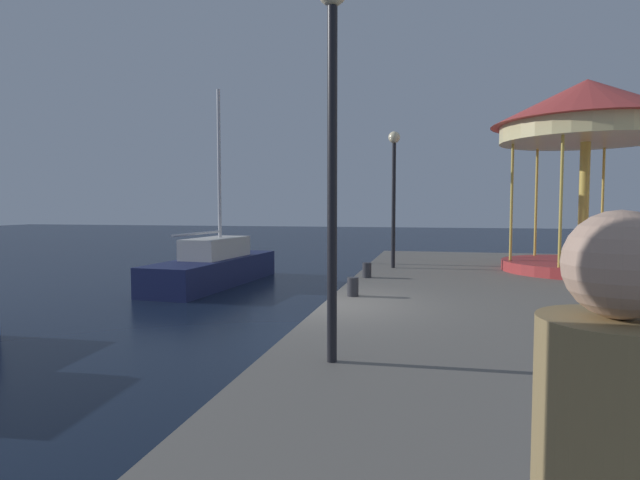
{
  "coord_description": "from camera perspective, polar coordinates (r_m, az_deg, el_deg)",
  "views": [
    {
      "loc": [
        2.12,
        -9.88,
        2.68
      ],
      "look_at": [
        -0.62,
        2.5,
        1.88
      ],
      "focal_mm": 29.19,
      "sensor_mm": 36.0,
      "label": 1
    }
  ],
  "objects": [
    {
      "name": "ground_plane",
      "position": [
        10.46,
        0.36,
        -11.24
      ],
      "size": [
        120.0,
        120.0,
        0.0
      ],
      "primitive_type": "plane",
      "color": "black"
    },
    {
      "name": "sailboat_navy",
      "position": [
        18.35,
        -11.47,
        -2.85
      ],
      "size": [
        2.28,
        6.8,
        6.75
      ],
      "color": "#19214C",
      "rests_on": "ground"
    },
    {
      "name": "carousel",
      "position": [
        17.04,
        27.15,
        10.86
      ],
      "size": [
        5.26,
        5.26,
        5.53
      ],
      "color": "#B23333",
      "rests_on": "quay_dock"
    },
    {
      "name": "lamp_post_mid_promenade",
      "position": [
        6.35,
        1.36,
        14.76
      ],
      "size": [
        0.36,
        0.36,
        4.59
      ],
      "color": "black",
      "rests_on": "quay_dock"
    },
    {
      "name": "lamp_post_far_end",
      "position": [
        16.24,
        8.1,
        7.11
      ],
      "size": [
        0.36,
        0.36,
        4.2
      ],
      "color": "black",
      "rests_on": "quay_dock"
    },
    {
      "name": "bollard_south",
      "position": [
        11.05,
        3.62,
        -5.14
      ],
      "size": [
        0.24,
        0.24,
        0.4
      ],
      "primitive_type": "cylinder",
      "color": "#2D2D33",
      "rests_on": "quay_dock"
    },
    {
      "name": "bollard_north",
      "position": [
        13.96,
        5.16,
        -3.31
      ],
      "size": [
        0.24,
        0.24,
        0.4
      ],
      "primitive_type": "cylinder",
      "color": "#2D2D33",
      "rests_on": "quay_dock"
    }
  ]
}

